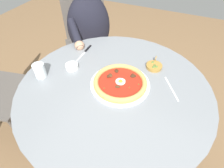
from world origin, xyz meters
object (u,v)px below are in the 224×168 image
Objects in this scene: dining_table at (114,102)px; cafe_chair_diner at (88,38)px; ramekin_capers at (72,66)px; diner_person at (91,48)px; pizza_on_plate at (120,82)px; fork_utensil at (171,88)px; water_glass at (40,71)px; steak_knife at (86,51)px; olive_pan at (154,66)px.

cafe_chair_diner is at bearing 40.12° from dining_table.
ramekin_capers is at bearing -157.11° from cafe_chair_diner.
dining_table is at bearing -139.75° from diner_person.
fork_utensil is (0.08, -0.27, -0.02)m from pizza_on_plate.
diner_person reaches higher than water_glass.
cafe_chair_diner is (0.45, 0.26, -0.19)m from steak_knife.
olive_pan is at bearing -116.37° from diner_person.
dining_table is 0.88m from cafe_chair_diner.
cafe_chair_diner is (0.64, 0.27, -0.21)m from ramekin_capers.
dining_table is 0.74m from diner_person.
pizza_on_plate is at bearing 148.43° from olive_pan.
ramekin_capers is at bearing 87.70° from pizza_on_plate.
ramekin_capers is at bearing 114.50° from olive_pan.
diner_person reaches higher than pizza_on_plate.
steak_knife is at bearing -150.14° from cafe_chair_diner.
cafe_chair_diner is at bearing 59.56° from olive_pan.
ramekin_capers is at bearing -175.75° from steak_knife.
olive_pan is 0.77× the size of fork_utensil.
steak_knife reaches higher than dining_table.
cafe_chair_diner is (0.77, 0.14, -0.23)m from water_glass.
water_glass reaches higher than pizza_on_plate.
diner_person reaches higher than cafe_chair_diner.
diner_person is 1.30× the size of cafe_chair_diner.
ramekin_capers is 0.09× the size of cafe_chair_diner.
pizza_on_plate is at bearing -137.70° from cafe_chair_diner.
water_glass is 0.41× the size of steak_knife.
olive_pan is 0.87m from cafe_chair_diner.
steak_knife is 0.20m from ramekin_capers.
water_glass is 0.82m from cafe_chair_diner.
pizza_on_plate is at bearing -48.17° from dining_table.
cafe_chair_diner is at bearing 56.60° from fork_utensil.
water_glass is 0.19m from ramekin_capers.
diner_person is (0.33, 0.16, -0.23)m from steak_knife.
pizza_on_plate is 0.47m from water_glass.
fork_utensil is (0.11, -0.30, 0.14)m from dining_table.
ramekin_capers reaches higher than fork_utensil.
water_glass is (-0.12, 0.45, 0.02)m from pizza_on_plate.
water_glass reaches higher than steak_knife.
olive_pan is at bearing -88.12° from steak_knife.
water_glass is at bearing 105.07° from pizza_on_plate.
pizza_on_plate is 3.93× the size of water_glass.
pizza_on_plate is 0.29× the size of diner_person.
ramekin_capers is at bearing -161.45° from diner_person.
water_glass is at bearing 161.29° from steak_knife.
fork_utensil is (-0.14, -0.13, -0.01)m from olive_pan.
steak_knife is 1.67× the size of olive_pan.
fork_utensil is at bearing -120.62° from diner_person.
diner_person is at bearing 63.63° from olive_pan.
dining_table is at bearing 146.56° from olive_pan.
diner_person is at bearing 59.38° from fork_utensil.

